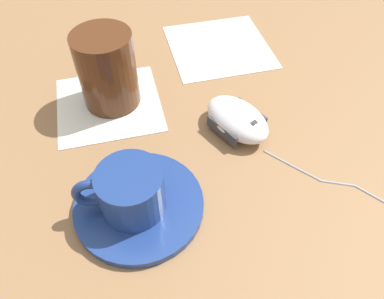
{
  "coord_description": "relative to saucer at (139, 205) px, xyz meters",
  "views": [
    {
      "loc": [
        -0.31,
        0.21,
        0.38
      ],
      "look_at": [
        -0.06,
        0.04,
        0.03
      ],
      "focal_mm": 35.0,
      "sensor_mm": 36.0,
      "label": 1
    }
  ],
  "objects": [
    {
      "name": "mouse_cable",
      "position": [
        -0.16,
        -0.2,
        -0.0
      ],
      "size": [
        0.27,
        0.1,
        0.0
      ],
      "color": "gray",
      "rests_on": "ground"
    },
    {
      "name": "saucer",
      "position": [
        0.0,
        0.0,
        0.0
      ],
      "size": [
        0.15,
        0.15,
        0.01
      ],
      "primitive_type": "cylinder",
      "color": "navy",
      "rests_on": "ground"
    },
    {
      "name": "napkin_under_glass",
      "position": [
        0.18,
        -0.05,
        -0.0
      ],
      "size": [
        0.19,
        0.19,
        0.0
      ],
      "primitive_type": "cube",
      "rotation": [
        0.0,
        0.0,
        -0.36
      ],
      "color": "silver",
      "rests_on": "ground"
    },
    {
      "name": "coffee_cup",
      "position": [
        0.0,
        0.01,
        0.03
      ],
      "size": [
        0.07,
        0.1,
        0.06
      ],
      "color": "navy",
      "rests_on": "saucer"
    },
    {
      "name": "napkin_spare",
      "position": [
        0.2,
        -0.27,
        -0.0
      ],
      "size": [
        0.21,
        0.21,
        0.0
      ],
      "primitive_type": "cube",
      "rotation": [
        0.0,
        0.0,
        -0.36
      ],
      "color": "white",
      "rests_on": "ground"
    },
    {
      "name": "ground_plane",
      "position": [
        0.08,
        -0.12,
        -0.01
      ],
      "size": [
        3.0,
        3.0,
        0.0
      ],
      "primitive_type": "plane",
      "color": "olive"
    },
    {
      "name": "drinking_glass",
      "position": [
        0.18,
        -0.06,
        0.05
      ],
      "size": [
        0.08,
        0.08,
        0.11
      ],
      "primitive_type": "cylinder",
      "color": "#4C2814",
      "rests_on": "napkin_under_glass"
    },
    {
      "name": "computer_mouse",
      "position": [
        0.03,
        -0.17,
        0.01
      ],
      "size": [
        0.1,
        0.07,
        0.04
      ],
      "color": "silver",
      "rests_on": "ground"
    }
  ]
}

